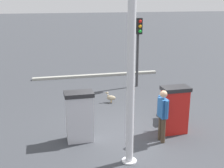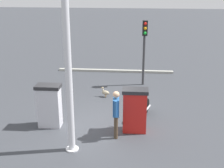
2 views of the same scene
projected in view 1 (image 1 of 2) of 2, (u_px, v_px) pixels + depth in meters
name	position (u px, v px, depth m)	size (l,w,h in m)	color
ground_plane	(125.00, 130.00, 10.00)	(120.00, 120.00, 0.00)	#383A3F
fuel_pump_near	(174.00, 110.00, 9.64)	(0.59, 0.89, 1.54)	red
fuel_pump_far	(79.00, 116.00, 9.11)	(0.58, 0.88, 1.55)	silver
motorcycle_near_pump	(170.00, 109.00, 10.56)	(1.91, 0.79, 0.94)	black
attendant_person	(163.00, 113.00, 9.01)	(0.58, 0.24, 1.61)	#473828
wandering_duck	(111.00, 98.00, 12.45)	(0.31, 0.44, 0.45)	tan
roadside_traffic_light	(138.00, 40.00, 13.95)	(0.39, 0.26, 3.24)	#38383A
canopy_support_pole	(131.00, 83.00, 7.52)	(0.40, 0.40, 4.56)	silver
road_edge_kerb	(96.00, 75.00, 16.36)	(0.50, 6.72, 0.12)	#9E9E93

